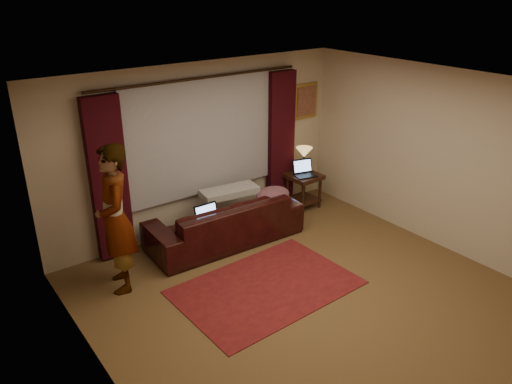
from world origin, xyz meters
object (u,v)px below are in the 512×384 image
at_px(sofa, 225,213).
at_px(person, 115,219).
at_px(tiffany_lamp, 304,160).
at_px(laptop_sofa, 211,216).
at_px(laptop_table, 306,169).
at_px(end_table, 303,191).

xyz_separation_m(sofa, person, (-1.73, -0.21, 0.49)).
bearing_deg(person, tiffany_lamp, 112.48).
xyz_separation_m(laptop_sofa, person, (-1.36, -0.01, 0.36)).
bearing_deg(person, sofa, 111.10).
bearing_deg(laptop_sofa, person, -179.30).
bearing_deg(laptop_table, tiffany_lamp, 74.54).
height_order(end_table, laptop_table, laptop_table).
bearing_deg(tiffany_lamp, laptop_table, -119.22).
relative_size(sofa, laptop_sofa, 5.93).
bearing_deg(end_table, sofa, -172.64).
distance_m(laptop_sofa, tiffany_lamp, 2.27).
xyz_separation_m(end_table, person, (-3.51, -0.44, 0.66)).
height_order(sofa, laptop_table, sofa).
bearing_deg(sofa, person, 9.24).
bearing_deg(laptop_table, person, -160.08).
height_order(laptop_table, person, person).
distance_m(tiffany_lamp, person, 3.60).
bearing_deg(sofa, laptop_table, -172.35).
height_order(tiffany_lamp, laptop_table, tiffany_lamp).
height_order(sofa, laptop_sofa, sofa).
relative_size(laptop_sofa, person, 0.20).
relative_size(end_table, tiffany_lamp, 1.34).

